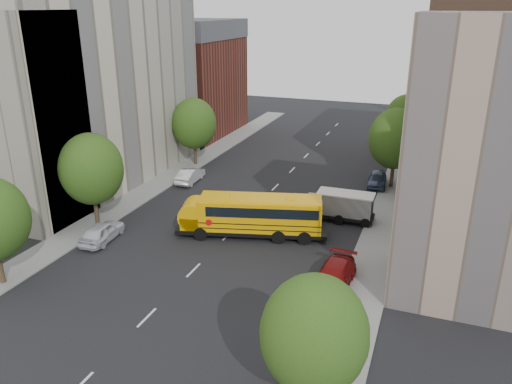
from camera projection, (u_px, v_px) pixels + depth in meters
The scene contains 22 objects.
ground at pixel (237, 226), 41.75m from camera, with size 120.00×120.00×0.00m, color black.
sidewalk_left at pixel (150, 189), 49.88m from camera, with size 3.00×80.00×0.12m, color slate.
sidewalk_right at pixel (385, 222), 42.34m from camera, with size 3.00×80.00×0.12m, color slate.
lane_markings at pixel (275, 187), 50.51m from camera, with size 0.15×64.00×0.01m, color silver.
building_left_cream at pixel (91, 84), 49.39m from camera, with size 10.00×26.00×20.00m, color beige.
building_left_redbrick at pixel (195, 87), 69.90m from camera, with size 10.00×15.00×13.00m, color maroon.
building_left_near at pixel (11, 120), 40.71m from camera, with size 10.00×7.00×17.00m, color #B9AE90.
building_right_near at pixel (492, 167), 28.91m from camera, with size 10.00×7.00×17.00m, color tan.
building_right_far at pixel (477, 93), 50.21m from camera, with size 10.00×22.00×18.00m, color #B9AE90.
building_right_sidewall at pixel (482, 114), 40.56m from camera, with size 10.10×0.30×18.00m, color brown.
street_tree_1 at pixel (91, 169), 40.11m from camera, with size 5.12×5.12×7.90m.
street_tree_2 at pixel (194, 124), 55.93m from camera, with size 4.99×4.99×7.71m.
street_tree_3 at pixel (314, 334), 20.80m from camera, with size 4.61×4.61×7.11m.
street_tree_4 at pixel (396, 139), 48.63m from camera, with size 5.25×5.25×8.10m.
street_tree_5 at pixel (406, 118), 59.27m from camera, with size 4.86×4.86×7.51m.
school_bus at pixel (250, 214), 39.37m from camera, with size 12.13×5.73×3.35m.
safari_truck at pixel (340, 205), 42.42m from camera, with size 5.92×2.27×2.52m.
parked_car_0 at pixel (102, 232), 38.84m from camera, with size 1.83×4.55×1.55m, color silver.
parked_car_1 at pixel (190, 175), 51.77m from camera, with size 1.56×4.48×1.48m, color silver.
parked_car_3 at pixel (334, 277), 32.42m from camera, with size 2.17×5.35×1.55m, color maroon.
parked_car_4 at pixel (377, 179), 50.51m from camera, with size 1.80×4.47×1.52m, color #384563.
parked_car_5 at pixel (386, 144), 62.97m from camera, with size 1.68×4.83×1.59m, color #A4A59F.
Camera 1 is at (14.81, -35.11, 17.36)m, focal length 35.00 mm.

